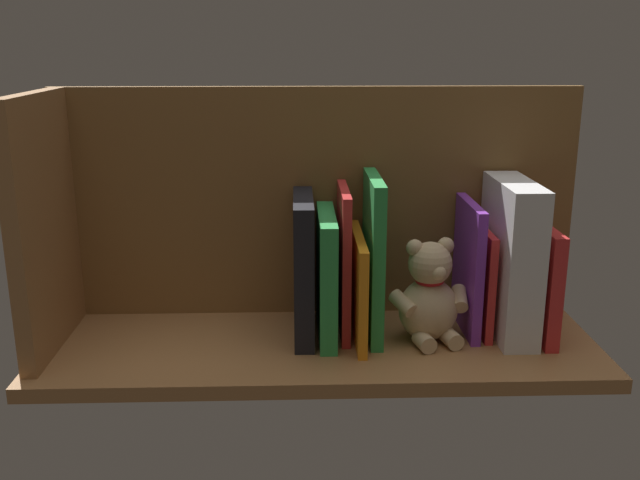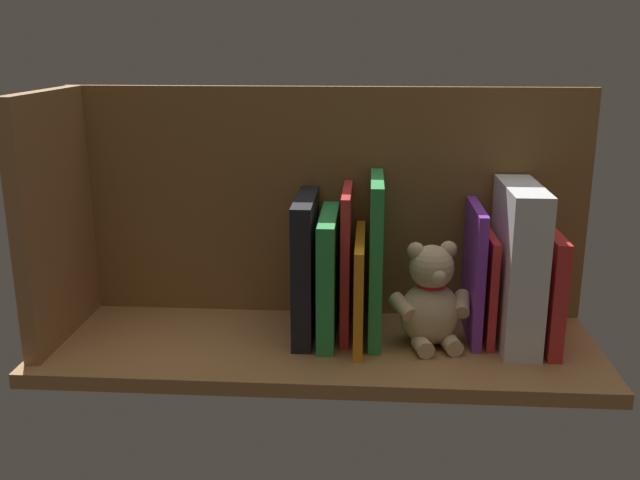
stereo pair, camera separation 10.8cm
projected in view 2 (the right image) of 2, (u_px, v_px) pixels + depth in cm
name	position (u px, v px, depth cm)	size (l,w,h in cm)	color
ground_plane	(320.00, 346.00, 112.56)	(85.99, 30.24, 2.20)	#9E6B3D
shelf_back_panel	(325.00, 203.00, 119.41)	(85.99, 1.50, 38.31)	brown
shelf_side_divider	(54.00, 217.00, 109.82)	(2.40, 24.24, 38.31)	#9E6B3D
book_0	(546.00, 286.00, 110.11)	(2.10, 17.99, 17.88)	red
dictionary_thick_white	(517.00, 264.00, 109.34)	(5.59, 18.13, 24.64)	white
book_1	(486.00, 284.00, 112.35)	(1.23, 14.83, 16.90)	red
book_2	(474.00, 272.00, 111.75)	(1.49, 15.22, 21.01)	purple
teddy_bear	(431.00, 299.00, 109.34)	(12.85, 11.86, 16.27)	#D1B284
book_3	(376.00, 258.00, 111.43)	(1.93, 16.81, 25.34)	green
book_4	(359.00, 287.00, 111.50)	(1.40, 19.50, 16.50)	orange
book_5	(346.00, 262.00, 112.73)	(1.35, 15.31, 23.36)	red
book_6	(328.00, 275.00, 112.16)	(2.64, 17.91, 19.70)	green
book_7	(306.00, 266.00, 112.41)	(3.04, 17.18, 22.26)	black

